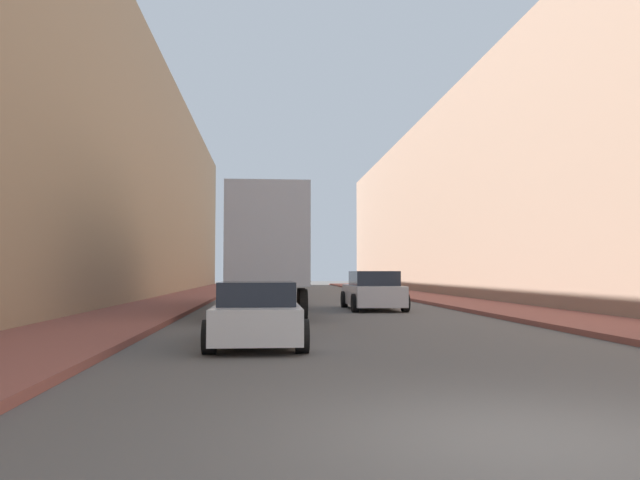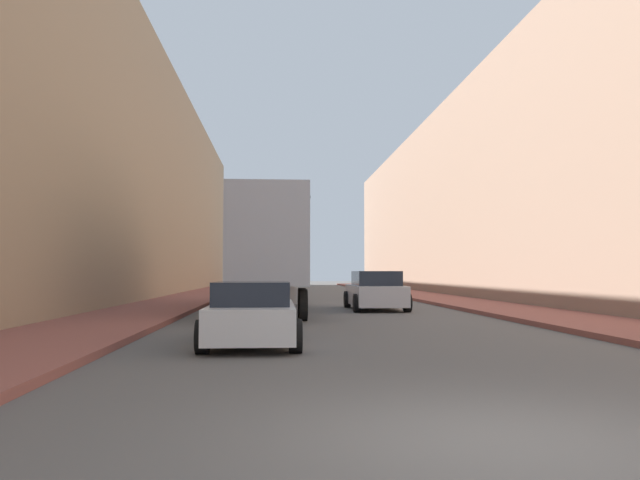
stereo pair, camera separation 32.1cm
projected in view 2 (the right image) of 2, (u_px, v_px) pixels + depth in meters
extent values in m
plane|color=#565451|center=(506.00, 444.00, 5.52)|extent=(200.00, 200.00, 0.00)
cube|color=brown|center=(432.00, 297.00, 35.89)|extent=(3.40, 80.00, 0.15)
cube|color=brown|center=(191.00, 298.00, 34.95)|extent=(3.40, 80.00, 0.15)
cube|color=#997A66|center=(510.00, 192.00, 36.53)|extent=(6.00, 80.00, 12.50)
cube|color=tan|center=(108.00, 172.00, 35.00)|extent=(6.00, 80.00, 14.33)
cube|color=#B2B7C1|center=(269.00, 242.00, 24.03)|extent=(2.56, 11.38, 3.17)
cube|color=black|center=(269.00, 287.00, 23.94)|extent=(1.28, 11.38, 0.24)
cube|color=silver|center=(271.00, 272.00, 31.08)|extent=(2.56, 2.88, 3.03)
cylinder|color=black|center=(231.00, 305.00, 19.37)|extent=(0.25, 1.00, 1.00)
cylinder|color=black|center=(303.00, 305.00, 19.52)|extent=(0.25, 1.00, 1.00)
cylinder|color=black|center=(233.00, 303.00, 20.56)|extent=(0.25, 1.00, 1.00)
cylinder|color=black|center=(302.00, 303.00, 20.72)|extent=(0.25, 1.00, 1.00)
cylinder|color=black|center=(248.00, 293.00, 30.95)|extent=(0.25, 1.00, 1.00)
cylinder|color=black|center=(294.00, 293.00, 31.10)|extent=(0.25, 1.00, 1.00)
cube|color=silver|center=(253.00, 320.00, 13.25)|extent=(1.73, 4.37, 0.67)
cube|color=#1E232D|center=(252.00, 293.00, 13.07)|extent=(1.52, 2.40, 0.48)
cylinder|color=black|center=(218.00, 323.00, 14.66)|extent=(0.25, 0.64, 0.64)
cylinder|color=black|center=(292.00, 323.00, 14.78)|extent=(0.25, 0.64, 0.64)
cylinder|color=black|center=(203.00, 337.00, 11.61)|extent=(0.25, 0.64, 0.64)
cylinder|color=black|center=(295.00, 336.00, 11.73)|extent=(0.25, 0.64, 0.64)
cube|color=#B7B7BC|center=(375.00, 295.00, 25.35)|extent=(1.93, 4.60, 0.79)
cube|color=#1E232D|center=(376.00, 278.00, 25.16)|extent=(1.70, 2.53, 0.58)
cylinder|color=black|center=(347.00, 299.00, 26.87)|extent=(0.25, 0.70, 0.70)
cylinder|color=black|center=(391.00, 299.00, 27.00)|extent=(0.25, 0.70, 0.70)
cylinder|color=black|center=(357.00, 303.00, 23.58)|extent=(0.25, 0.70, 0.70)
cylinder|color=black|center=(407.00, 303.00, 23.71)|extent=(0.25, 0.70, 0.70)
cylinder|color=black|center=(231.00, 244.00, 40.29)|extent=(0.20, 0.20, 6.73)
cube|color=black|center=(271.00, 197.00, 40.62)|extent=(5.14, 0.12, 0.12)
cube|color=black|center=(258.00, 205.00, 40.54)|extent=(0.30, 0.24, 0.90)
sphere|color=gold|center=(258.00, 204.00, 40.40)|extent=(0.18, 0.18, 0.18)
cube|color=black|center=(284.00, 205.00, 40.65)|extent=(0.30, 0.24, 0.90)
sphere|color=red|center=(284.00, 200.00, 40.53)|extent=(0.18, 0.18, 0.18)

